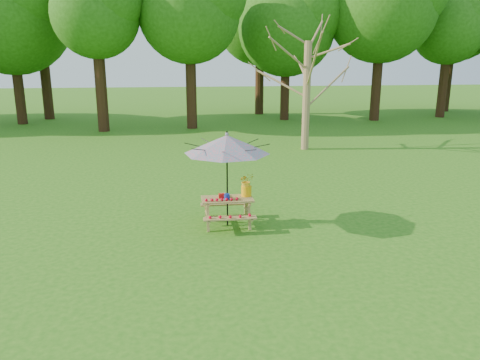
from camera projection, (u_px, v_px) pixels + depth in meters
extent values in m
plane|color=#286D14|center=(97.00, 353.00, 6.30)|extent=(120.00, 120.00, 0.00)
cylinder|color=#8A654B|center=(306.00, 96.00, 19.77)|extent=(0.32, 0.32, 4.54)
cube|color=olive|center=(227.00, 199.00, 10.94)|extent=(1.20, 0.62, 0.04)
cube|color=olive|center=(230.00, 218.00, 10.48)|extent=(1.20, 0.22, 0.04)
cube|color=olive|center=(225.00, 204.00, 11.54)|extent=(1.20, 0.22, 0.04)
cylinder|color=black|center=(227.00, 179.00, 10.82)|extent=(0.04, 0.04, 2.25)
cone|color=teal|center=(227.00, 144.00, 10.61)|extent=(2.34, 2.34, 0.42)
sphere|color=teal|center=(227.00, 134.00, 10.55)|extent=(0.08, 0.08, 0.08)
cube|color=red|center=(222.00, 196.00, 10.95)|extent=(0.14, 0.12, 0.10)
cylinder|color=#152FB1|center=(227.00, 197.00, 10.83)|extent=(0.13, 0.13, 0.13)
cube|color=silver|center=(223.00, 195.00, 11.07)|extent=(0.13, 0.13, 0.07)
cylinder|color=#FFB30D|center=(246.00, 191.00, 11.09)|extent=(0.25, 0.25, 0.25)
imported|color=yellow|center=(246.00, 181.00, 11.02)|extent=(0.39, 0.35, 0.37)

